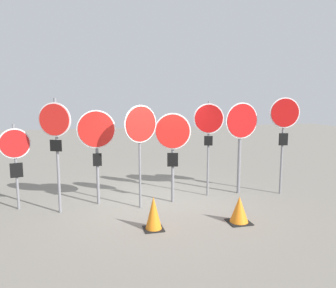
% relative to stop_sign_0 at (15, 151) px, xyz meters
% --- Properties ---
extents(ground_plane, '(40.00, 40.00, 0.00)m').
position_rel_stop_sign_0_xyz_m(ground_plane, '(3.25, -0.25, -1.39)').
color(ground_plane, gray).
extents(stop_sign_0, '(0.68, 0.19, 2.00)m').
position_rel_stop_sign_0_xyz_m(stop_sign_0, '(0.00, 0.00, 0.00)').
color(stop_sign_0, slate).
rests_on(stop_sign_0, ground).
extents(stop_sign_1, '(0.70, 0.32, 2.59)m').
position_rel_stop_sign_0_xyz_m(stop_sign_1, '(0.93, -0.48, 0.48)').
color(stop_sign_1, slate).
rests_on(stop_sign_1, ground).
extents(stop_sign_2, '(0.91, 0.14, 2.30)m').
position_rel_stop_sign_0_xyz_m(stop_sign_2, '(1.82, -0.08, 0.27)').
color(stop_sign_2, slate).
rests_on(stop_sign_2, ground).
extents(stop_sign_3, '(0.80, 0.37, 2.43)m').
position_rel_stop_sign_0_xyz_m(stop_sign_3, '(2.79, -0.59, 0.47)').
color(stop_sign_3, slate).
rests_on(stop_sign_3, ground).
extents(stop_sign_4, '(0.86, 0.27, 2.22)m').
position_rel_stop_sign_0_xyz_m(stop_sign_4, '(3.62, -0.37, 0.21)').
color(stop_sign_4, slate).
rests_on(stop_sign_4, ground).
extents(stop_sign_5, '(0.74, 0.30, 2.50)m').
position_rel_stop_sign_0_xyz_m(stop_sign_5, '(4.65, -0.07, 0.49)').
color(stop_sign_5, slate).
rests_on(stop_sign_5, ground).
extents(stop_sign_6, '(0.95, 0.18, 2.46)m').
position_rel_stop_sign_0_xyz_m(stop_sign_6, '(5.57, -0.08, 0.36)').
color(stop_sign_6, slate).
rests_on(stop_sign_6, ground).
extents(stop_sign_7, '(0.79, 0.19, 2.59)m').
position_rel_stop_sign_0_xyz_m(stop_sign_7, '(6.64, -0.40, 0.56)').
color(stop_sign_7, slate).
rests_on(stop_sign_7, ground).
extents(traffic_cone_0, '(0.46, 0.46, 0.56)m').
position_rel_stop_sign_0_xyz_m(traffic_cone_0, '(4.62, -1.99, -1.11)').
color(traffic_cone_0, black).
rests_on(traffic_cone_0, ground).
extents(traffic_cone_1, '(0.39, 0.39, 0.67)m').
position_rel_stop_sign_0_xyz_m(traffic_cone_1, '(2.81, -1.90, -1.05)').
color(traffic_cone_1, black).
rests_on(traffic_cone_1, ground).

